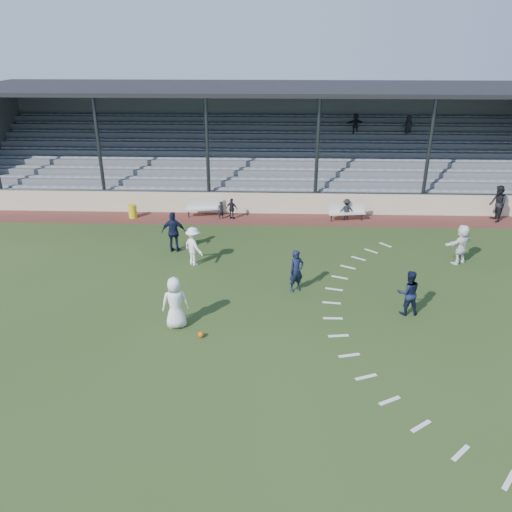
{
  "coord_description": "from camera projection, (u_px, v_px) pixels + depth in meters",
  "views": [
    {
      "loc": [
        0.66,
        -15.53,
        9.25
      ],
      "look_at": [
        0.0,
        2.5,
        1.3
      ],
      "focal_mm": 35.0,
      "sensor_mm": 36.0,
      "label": 1
    }
  ],
  "objects": [
    {
      "name": "grandstand",
      "position": [
        264.0,
        157.0,
        31.94
      ],
      "size": [
        34.6,
        9.0,
        6.61
      ],
      "color": "slate",
      "rests_on": "ground"
    },
    {
      "name": "player_navy_mid",
      "position": [
        408.0,
        293.0,
        17.85
      ],
      "size": [
        0.88,
        0.71,
        1.69
      ],
      "primitive_type": "imported",
      "rotation": [
        0.0,
        0.0,
        3.23
      ],
      "color": "#121933",
      "rests_on": "ground"
    },
    {
      "name": "penalty_arc",
      "position": [
        369.0,
        319.0,
        17.81
      ],
      "size": [
        3.89,
        14.63,
        0.01
      ],
      "color": "white",
      "rests_on": "ground"
    },
    {
      "name": "sub_left_near",
      "position": [
        221.0,
        210.0,
        27.39
      ],
      "size": [
        0.43,
        0.37,
        0.99
      ],
      "primitive_type": "imported",
      "rotation": [
        0.0,
        0.0,
        3.57
      ],
      "color": "black",
      "rests_on": "cinder_track"
    },
    {
      "name": "player_navy_lead",
      "position": [
        296.0,
        271.0,
        19.48
      ],
      "size": [
        0.75,
        0.67,
        1.72
      ],
      "primitive_type": "imported",
      "rotation": [
        0.0,
        0.0,
        0.53
      ],
      "color": "#121933",
      "rests_on": "ground"
    },
    {
      "name": "player_navy_wing",
      "position": [
        174.0,
        232.0,
        23.08
      ],
      "size": [
        1.14,
        0.48,
        1.93
      ],
      "primitive_type": "imported",
      "rotation": [
        0.0,
        0.0,
        3.15
      ],
      "color": "#121933",
      "rests_on": "ground"
    },
    {
      "name": "bench_right",
      "position": [
        347.0,
        210.0,
        27.14
      ],
      "size": [
        2.04,
        0.74,
        0.95
      ],
      "rotation": [
        0.0,
        0.0,
        0.15
      ],
      "color": "silver",
      "rests_on": "cinder_track"
    },
    {
      "name": "sub_right",
      "position": [
        346.0,
        209.0,
        27.18
      ],
      "size": [
        0.81,
        0.52,
        1.19
      ],
      "primitive_type": "imported",
      "rotation": [
        0.0,
        0.0,
        3.24
      ],
      "color": "black",
      "rests_on": "cinder_track"
    },
    {
      "name": "football",
      "position": [
        201.0,
        335.0,
        16.7
      ],
      "size": [
        0.21,
        0.21,
        0.21
      ],
      "primitive_type": "sphere",
      "color": "#CA5A0B",
      "rests_on": "ground"
    },
    {
      "name": "player_white_back",
      "position": [
        461.0,
        244.0,
        21.89
      ],
      "size": [
        1.68,
        1.38,
        1.8
      ],
      "primitive_type": "imported",
      "rotation": [
        0.0,
        0.0,
        3.74
      ],
      "color": "white",
      "rests_on": "ground"
    },
    {
      "name": "ground",
      "position": [
        253.0,
        317.0,
        17.95
      ],
      "size": [
        90.0,
        90.0,
        0.0
      ],
      "primitive_type": "plane",
      "color": "#293E19",
      "rests_on": "ground"
    },
    {
      "name": "cinder_track",
      "position": [
        261.0,
        219.0,
        27.55
      ],
      "size": [
        34.0,
        2.0,
        0.02
      ],
      "primitive_type": "cube",
      "color": "#572823",
      "rests_on": "ground"
    },
    {
      "name": "trash_bin",
      "position": [
        133.0,
        211.0,
        27.62
      ],
      "size": [
        0.46,
        0.46,
        0.73
      ],
      "primitive_type": "cylinder",
      "color": "yellow",
      "rests_on": "cinder_track"
    },
    {
      "name": "player_white_wing",
      "position": [
        194.0,
        246.0,
        21.74
      ],
      "size": [
        1.25,
        1.25,
        1.74
      ],
      "primitive_type": "imported",
      "rotation": [
        0.0,
        0.0,
        2.36
      ],
      "color": "white",
      "rests_on": "ground"
    },
    {
      "name": "retaining_wall",
      "position": [
        262.0,
        203.0,
        28.27
      ],
      "size": [
        34.0,
        0.18,
        1.2
      ],
      "primitive_type": "cube",
      "color": "beige",
      "rests_on": "ground"
    },
    {
      "name": "player_white_lead",
      "position": [
        175.0,
        303.0,
        17.01
      ],
      "size": [
        1.02,
        0.78,
        1.87
      ],
      "primitive_type": "imported",
      "rotation": [
        0.0,
        0.0,
        3.36
      ],
      "color": "white",
      "rests_on": "ground"
    },
    {
      "name": "bench_left",
      "position": [
        204.0,
        206.0,
        27.82
      ],
      "size": [
        2.04,
        0.87,
        0.95
      ],
      "rotation": [
        0.0,
        0.0,
        0.22
      ],
      "color": "silver",
      "rests_on": "cinder_track"
    },
    {
      "name": "official",
      "position": [
        498.0,
        204.0,
        26.85
      ],
      "size": [
        0.78,
        0.98,
        1.97
      ],
      "primitive_type": "imported",
      "rotation": [
        0.0,
        0.0,
        4.68
      ],
      "color": "black",
      "rests_on": "cinder_track"
    },
    {
      "name": "sub_left_far",
      "position": [
        232.0,
        209.0,
        27.35
      ],
      "size": [
        0.74,
        0.51,
        1.16
      ],
      "primitive_type": "imported",
      "rotation": [
        0.0,
        0.0,
        2.76
      ],
      "color": "black",
      "rests_on": "cinder_track"
    }
  ]
}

